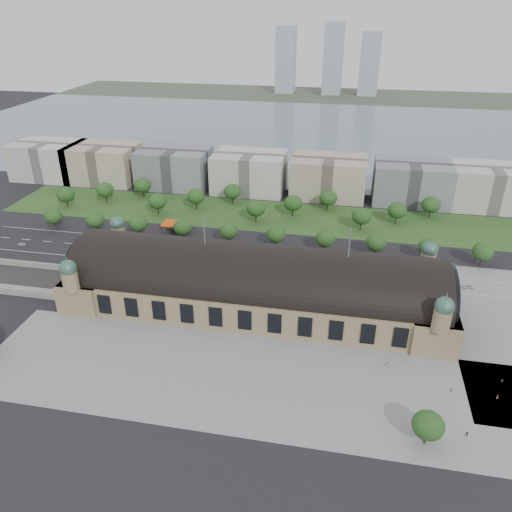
% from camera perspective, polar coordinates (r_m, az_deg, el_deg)
% --- Properties ---
extents(ground, '(900.00, 900.00, 0.00)m').
position_cam_1_polar(ground, '(203.03, -0.06, -5.66)').
color(ground, black).
rests_on(ground, ground).
extents(station, '(150.00, 48.40, 44.30)m').
position_cam_1_polar(station, '(197.61, -0.06, -3.16)').
color(station, '#907E59').
rests_on(station, ground).
extents(track_cutting, '(70.00, 24.00, 3.10)m').
position_cam_1_polar(track_cutting, '(244.21, -26.43, -2.51)').
color(track_cutting, black).
rests_on(track_cutting, ground).
extents(plaza_south, '(190.00, 48.00, 0.12)m').
position_cam_1_polar(plaza_south, '(167.09, 0.42, -14.14)').
color(plaza_south, gray).
rests_on(plaza_south, ground).
extents(road_slab, '(260.00, 26.00, 0.10)m').
position_cam_1_polar(road_slab, '(238.87, -3.02, -0.25)').
color(road_slab, black).
rests_on(road_slab, ground).
extents(grass_belt, '(300.00, 45.00, 0.10)m').
position_cam_1_polar(grass_belt, '(286.56, 0.57, 4.68)').
color(grass_belt, '#2A4F1F').
rests_on(grass_belt, ground).
extents(petrol_station, '(14.00, 13.00, 5.05)m').
position_cam_1_polar(petrol_station, '(270.30, -8.67, 3.58)').
color(petrol_station, '#EB4A0D').
rests_on(petrol_station, ground).
extents(lake, '(700.00, 320.00, 0.08)m').
position_cam_1_polar(lake, '(479.04, 7.01, 13.87)').
color(lake, slate).
rests_on(lake, ground).
extents(far_shore, '(700.00, 120.00, 0.14)m').
position_cam_1_polar(far_shore, '(674.85, 8.50, 17.72)').
color(far_shore, '#44513D').
rests_on(far_shore, ground).
extents(far_tower_left, '(24.00, 24.00, 80.00)m').
position_cam_1_polar(far_tower_left, '(684.89, 3.42, 21.47)').
color(far_tower_left, '#9EA8B2').
rests_on(far_tower_left, ground).
extents(far_tower_mid, '(24.00, 24.00, 85.00)m').
position_cam_1_polar(far_tower_mid, '(679.12, 8.82, 21.38)').
color(far_tower_mid, '#9EA8B2').
rests_on(far_tower_mid, ground).
extents(far_tower_right, '(24.00, 24.00, 75.00)m').
position_cam_1_polar(far_tower_right, '(678.96, 12.83, 20.63)').
color(far_tower_right, '#9EA8B2').
rests_on(far_tower_right, ground).
extents(office_0, '(45.00, 32.00, 24.00)m').
position_cam_1_polar(office_0, '(375.25, -22.54, 10.10)').
color(office_0, beige).
rests_on(office_0, ground).
extents(office_1, '(45.00, 32.00, 24.00)m').
position_cam_1_polar(office_1, '(355.24, -17.02, 10.10)').
color(office_1, '#B7A78F').
rests_on(office_1, ground).
extents(office_2, '(45.00, 32.00, 24.00)m').
position_cam_1_polar(office_2, '(335.29, -9.29, 9.94)').
color(office_2, gray).
rests_on(office_2, ground).
extents(office_3, '(45.00, 32.00, 24.00)m').
position_cam_1_polar(office_3, '(321.94, -0.76, 9.56)').
color(office_3, beige).
rests_on(office_3, ground).
extents(office_4, '(45.00, 32.00, 24.00)m').
position_cam_1_polar(office_4, '(316.02, 8.26, 8.93)').
color(office_4, '#B7A78F').
rests_on(office_4, ground).
extents(office_5, '(45.00, 32.00, 24.00)m').
position_cam_1_polar(office_5, '(317.95, 17.36, 8.07)').
color(office_5, gray).
rests_on(office_5, ground).
extents(office_6, '(45.00, 32.00, 24.00)m').
position_cam_1_polar(office_6, '(326.30, 25.25, 7.16)').
color(office_6, beige).
rests_on(office_6, ground).
extents(tree_row_0, '(9.60, 9.60, 11.52)m').
position_cam_1_polar(tree_row_0, '(287.03, -22.14, 4.22)').
color(tree_row_0, '#2D2116').
rests_on(tree_row_0, ground).
extents(tree_row_1, '(9.60, 9.60, 11.52)m').
position_cam_1_polar(tree_row_1, '(275.01, -17.90, 3.97)').
color(tree_row_1, '#2D2116').
rests_on(tree_row_1, ground).
extents(tree_row_2, '(9.60, 9.60, 11.52)m').
position_cam_1_polar(tree_row_2, '(264.63, -13.30, 3.66)').
color(tree_row_2, '#2D2116').
rests_on(tree_row_2, ground).
extents(tree_row_3, '(9.60, 9.60, 11.52)m').
position_cam_1_polar(tree_row_3, '(256.08, -8.37, 3.31)').
color(tree_row_3, '#2D2116').
rests_on(tree_row_3, ground).
extents(tree_row_4, '(9.60, 9.60, 11.52)m').
position_cam_1_polar(tree_row_4, '(249.55, -3.14, 2.91)').
color(tree_row_4, '#2D2116').
rests_on(tree_row_4, ground).
extents(tree_row_5, '(9.60, 9.60, 11.52)m').
position_cam_1_polar(tree_row_5, '(245.21, 2.32, 2.47)').
color(tree_row_5, '#2D2116').
rests_on(tree_row_5, ground).
extents(tree_row_6, '(9.60, 9.60, 11.52)m').
position_cam_1_polar(tree_row_6, '(243.17, 7.92, 1.99)').
color(tree_row_6, '#2D2116').
rests_on(tree_row_6, ground).
extents(tree_row_7, '(9.60, 9.60, 11.52)m').
position_cam_1_polar(tree_row_7, '(243.49, 13.55, 1.49)').
color(tree_row_7, '#2D2116').
rests_on(tree_row_7, ground).
extents(tree_row_8, '(9.60, 9.60, 11.52)m').
position_cam_1_polar(tree_row_8, '(246.16, 19.11, 0.98)').
color(tree_row_8, '#2D2116').
rests_on(tree_row_8, ground).
extents(tree_row_9, '(9.60, 9.60, 11.52)m').
position_cam_1_polar(tree_row_9, '(251.11, 24.50, 0.48)').
color(tree_row_9, '#2D2116').
rests_on(tree_row_9, ground).
extents(tree_belt_0, '(10.40, 10.40, 12.48)m').
position_cam_1_polar(tree_belt_0, '(315.44, -20.93, 6.58)').
color(tree_belt_0, '#2D2116').
rests_on(tree_belt_0, ground).
extents(tree_belt_1, '(10.40, 10.40, 12.48)m').
position_cam_1_polar(tree_belt_1, '(315.95, -16.88, 7.26)').
color(tree_belt_1, '#2D2116').
rests_on(tree_belt_1, ground).
extents(tree_belt_2, '(10.40, 10.40, 12.48)m').
position_cam_1_polar(tree_belt_2, '(318.04, -12.85, 7.89)').
color(tree_belt_2, '#2D2116').
rests_on(tree_belt_2, ground).
extents(tree_belt_3, '(10.40, 10.40, 12.48)m').
position_cam_1_polar(tree_belt_3, '(290.17, -11.19, 6.16)').
color(tree_belt_3, '#2D2116').
rests_on(tree_belt_3, ground).
extents(tree_belt_4, '(10.40, 10.40, 12.48)m').
position_cam_1_polar(tree_belt_4, '(294.42, -6.89, 6.80)').
color(tree_belt_4, '#2D2116').
rests_on(tree_belt_4, ground).
extents(tree_belt_5, '(10.40, 10.40, 12.48)m').
position_cam_1_polar(tree_belt_5, '(300.30, -2.72, 7.39)').
color(tree_belt_5, '#2D2116').
rests_on(tree_belt_5, ground).
extents(tree_belt_6, '(10.40, 10.40, 12.48)m').
position_cam_1_polar(tree_belt_6, '(274.58, -0.01, 5.45)').
color(tree_belt_6, '#2D2116').
rests_on(tree_belt_6, ground).
extents(tree_belt_7, '(10.40, 10.40, 12.48)m').
position_cam_1_polar(tree_belt_7, '(282.92, 4.26, 6.06)').
color(tree_belt_7, '#2D2116').
rests_on(tree_belt_7, ground).
extents(tree_belt_8, '(10.40, 10.40, 12.48)m').
position_cam_1_polar(tree_belt_8, '(292.75, 8.27, 6.59)').
color(tree_belt_8, '#2D2116').
rests_on(tree_belt_8, ground).
extents(tree_belt_9, '(10.40, 10.40, 12.48)m').
position_cam_1_polar(tree_belt_9, '(270.35, 11.97, 4.47)').
color(tree_belt_9, '#2D2116').
rests_on(tree_belt_9, ground).
extents(tree_belt_10, '(10.40, 10.40, 12.48)m').
position_cam_1_polar(tree_belt_10, '(282.67, 15.84, 5.04)').
color(tree_belt_10, '#2D2116').
rests_on(tree_belt_10, ground).
extents(tree_belt_11, '(10.40, 10.40, 12.48)m').
position_cam_1_polar(tree_belt_11, '(296.19, 19.37, 5.54)').
color(tree_belt_11, '#2D2116').
rests_on(tree_belt_11, ground).
extents(tree_plaza_s, '(9.00, 9.00, 10.64)m').
position_cam_1_polar(tree_plaza_s, '(151.68, 19.08, -17.83)').
color(tree_plaza_s, '#2D2116').
rests_on(tree_plaza_s, ground).
extents(traffic_car_0, '(3.97, 1.62, 1.35)m').
position_cam_1_polar(traffic_car_0, '(277.17, -25.21, 1.25)').
color(traffic_car_0, silver).
rests_on(traffic_car_0, ground).
extents(traffic_car_2, '(5.91, 2.78, 1.63)m').
position_cam_1_polar(traffic_car_2, '(244.73, -9.46, 0.32)').
color(traffic_car_2, black).
rests_on(traffic_car_2, ground).
extents(traffic_car_4, '(4.03, 1.76, 1.35)m').
position_cam_1_polar(traffic_car_4, '(226.91, 6.94, -1.83)').
color(traffic_car_4, '#162240').
rests_on(traffic_car_4, ground).
extents(traffic_car_5, '(4.90, 1.90, 1.59)m').
position_cam_1_polar(traffic_car_5, '(241.38, 9.77, -0.12)').
color(traffic_car_5, slate).
rests_on(traffic_car_5, ground).
extents(traffic_car_6, '(4.99, 2.66, 1.33)m').
position_cam_1_polar(traffic_car_6, '(232.45, 22.98, -3.26)').
color(traffic_car_6, silver).
rests_on(traffic_car_6, ground).
extents(parked_car_0, '(4.45, 3.22, 1.39)m').
position_cam_1_polar(parked_car_0, '(248.35, -17.33, -0.24)').
color(parked_car_0, black).
rests_on(parked_car_0, ground).
extents(parked_car_1, '(5.90, 5.45, 1.53)m').
position_cam_1_polar(parked_car_1, '(238.19, -14.10, -0.99)').
color(parked_car_1, '#953013').
rests_on(parked_car_1, ground).
extents(parked_car_2, '(5.37, 3.74, 1.44)m').
position_cam_1_polar(parked_car_2, '(244.46, -15.49, -0.42)').
color(parked_car_2, '#191A46').
rests_on(parked_car_2, ground).
extents(parked_car_3, '(5.01, 4.21, 1.62)m').
position_cam_1_polar(parked_car_3, '(238.69, -14.38, -0.95)').
color(parked_car_3, '#505157').
rests_on(parked_car_3, ground).
extents(parked_car_4, '(4.62, 3.69, 1.47)m').
position_cam_1_polar(parked_car_4, '(229.56, -7.91, -1.51)').
color(parked_car_4, silver).
rests_on(parked_car_4, ground).
extents(parked_car_5, '(6.04, 4.46, 1.53)m').
position_cam_1_polar(parked_car_5, '(229.43, -8.75, -1.59)').
color(parked_car_5, '#95979D').
rests_on(parked_car_5, ground).
extents(parked_car_6, '(5.47, 3.82, 1.47)m').
position_cam_1_polar(parked_car_6, '(228.71, -6.92, -1.56)').
color(parked_car_6, black).
rests_on(parked_car_6, ground).
extents(bus_west, '(12.88, 3.70, 3.55)m').
position_cam_1_polar(bus_west, '(227.15, -1.98, -1.28)').
color(bus_west, red).
rests_on(bus_west, ground).
extents(bus_mid, '(12.50, 3.67, 3.44)m').
position_cam_1_polar(bus_mid, '(226.68, 1.69, -1.36)').
color(bus_mid, beige).
rests_on(bus_mid, ground).
extents(bus_east, '(12.21, 3.06, 3.39)m').
position_cam_1_polar(bus_east, '(222.93, 6.16, -2.06)').
color(bus_east, silver).
rests_on(bus_east, ground).
extents(pedestrian_0, '(1.02, 0.68, 1.95)m').
position_cam_1_polar(pedestrian_0, '(177.71, 14.78, -11.86)').
color(pedestrian_0, gray).
rests_on(pedestrian_0, ground).
extents(pedestrian_1, '(0.64, 0.69, 1.59)m').
position_cam_1_polar(pedestrian_1, '(174.38, 21.47, -14.04)').
color(pedestrian_1, gray).
rests_on(pedestrian_1, ground).
extents(pedestrian_2, '(0.66, 0.91, 1.69)m').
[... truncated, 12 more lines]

